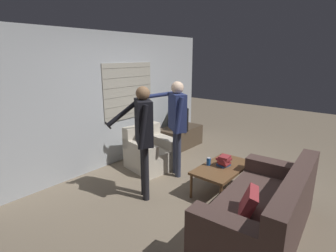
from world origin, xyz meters
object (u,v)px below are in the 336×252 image
object	(u,v)px
person_left_standing	(143,129)
soda_can	(209,161)
tv	(180,117)
armchair_beige	(150,152)
coffee_table	(222,169)
person_right_standing	(176,117)
book_stack	(224,161)
spare_remote	(224,156)
couch_blue	(264,212)

from	to	relation	value
person_left_standing	soda_can	size ratio (longest dim) A/B	13.56
tv	soda_can	bearing A→B (deg)	0.46
armchair_beige	tv	distance (m)	1.43
armchair_beige	coffee_table	bearing A→B (deg)	100.39
person_right_standing	book_stack	bearing A→B (deg)	-144.12
book_stack	spare_remote	world-z (taller)	book_stack
person_left_standing	tv	bearing A→B (deg)	-30.17
person_left_standing	soda_can	xyz separation A→B (m)	(0.83, -0.62, -0.60)
coffee_table	book_stack	bearing A→B (deg)	-25.40
armchair_beige	soda_can	bearing A→B (deg)	96.47
couch_blue	spare_remote	world-z (taller)	couch_blue
spare_remote	armchair_beige	bearing A→B (deg)	102.91
book_stack	couch_blue	bearing A→B (deg)	-126.91
couch_blue	tv	world-z (taller)	tv
couch_blue	coffee_table	distance (m)	1.13
tv	person_left_standing	size ratio (longest dim) A/B	0.42
soda_can	spare_remote	world-z (taller)	soda_can
coffee_table	tv	distance (m)	2.26
spare_remote	book_stack	bearing A→B (deg)	-158.65
book_stack	spare_remote	xyz separation A→B (m)	(0.39, 0.20, -0.08)
tv	spare_remote	distance (m)	1.88
armchair_beige	spare_remote	distance (m)	1.43
book_stack	spare_remote	distance (m)	0.44
book_stack	soda_can	world-z (taller)	book_stack
tv	book_stack	xyz separation A→B (m)	(-1.26, -1.83, -0.22)
coffee_table	couch_blue	bearing A→B (deg)	-125.65
armchair_beige	book_stack	xyz separation A→B (m)	(0.07, -1.55, 0.20)
soda_can	person_left_standing	bearing A→B (deg)	143.34
couch_blue	tv	bearing A→B (deg)	50.65
tv	person_right_standing	bearing A→B (deg)	-14.42
tv	person_left_standing	xyz separation A→B (m)	(-2.21, -1.01, 0.35)
book_stack	spare_remote	size ratio (longest dim) A/B	1.73
soda_can	tv	bearing A→B (deg)	49.61
couch_blue	armchair_beige	size ratio (longest dim) A/B	2.16
coffee_table	person_right_standing	xyz separation A→B (m)	(-0.01, 0.93, 0.70)
soda_can	spare_remote	size ratio (longest dim) A/B	0.94
coffee_table	tv	world-z (taller)	tv
couch_blue	person_right_standing	size ratio (longest dim) A/B	1.16
person_right_standing	tv	bearing A→B (deg)	-21.18
person_left_standing	spare_remote	xyz separation A→B (m)	(1.34, -0.63, -0.65)
person_left_standing	soda_can	bearing A→B (deg)	-91.24
book_stack	soda_can	xyz separation A→B (m)	(-0.12, 0.21, -0.03)
coffee_table	soda_can	world-z (taller)	soda_can
person_right_standing	coffee_table	bearing A→B (deg)	-145.51
tv	person_left_standing	world-z (taller)	person_left_standing
coffee_table	person_right_standing	distance (m)	1.16
person_left_standing	person_right_standing	distance (m)	0.93
tv	spare_remote	xyz separation A→B (m)	(-0.88, -1.63, -0.30)
armchair_beige	coffee_table	distance (m)	1.54
tv	couch_blue	bearing A→B (deg)	5.52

